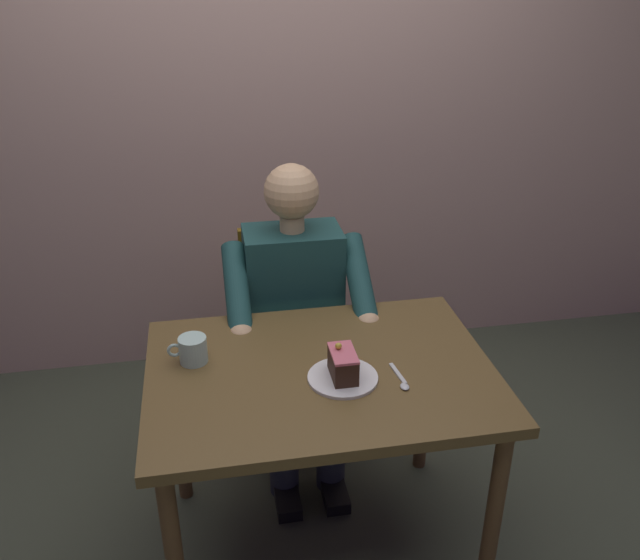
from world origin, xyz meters
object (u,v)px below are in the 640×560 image
Objects in this scene: dining_table at (321,393)px; chair at (291,328)px; dessert_spoon at (401,380)px; coffee_cup at (192,349)px; cake_slice at (343,364)px; seated_person at (297,320)px.

dining_table is 1.19× the size of chair.
dessert_spoon is at bearing 153.74° from dining_table.
coffee_cup reaches higher than dessert_spoon.
cake_slice is at bearing 94.23° from chair.
coffee_cup is 0.64m from dessert_spoon.
dining_table is 0.42m from coffee_cup.
dining_table is 0.50m from seated_person.
coffee_cup is 0.85× the size of dessert_spoon.
seated_person reaches higher than coffee_cup.
chair reaches higher than dining_table.
cake_slice reaches higher than dining_table.
chair is 0.80m from cake_slice.
coffee_cup is (0.38, 0.39, 0.15)m from seated_person.
seated_person is at bearing -90.00° from dining_table.
chair is 0.74m from coffee_cup.
seated_person reaches higher than chair.
dining_table is 7.32× the size of dessert_spoon.
chair is 0.74× the size of seated_person.
coffee_cup is (0.38, -0.11, 0.13)m from dining_table.
cake_slice is at bearing -14.76° from dessert_spoon.
dessert_spoon is (-0.22, 0.61, 0.11)m from seated_person.
dessert_spoon is (-0.17, 0.04, -0.05)m from cake_slice.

